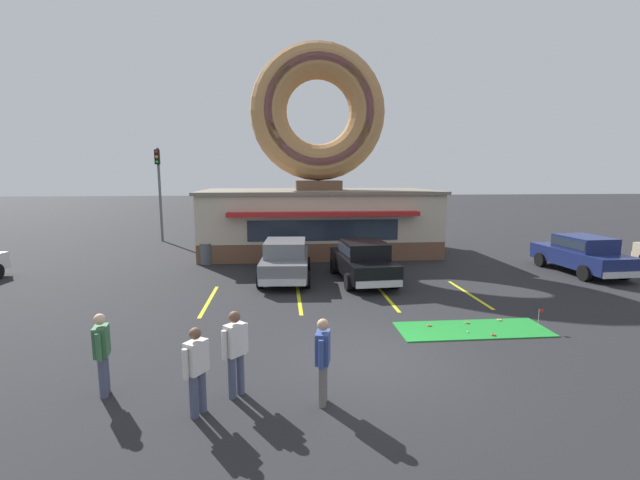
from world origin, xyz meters
TOP-DOWN VIEW (x-y plane):
  - ground_plane at (0.00, 0.00)m, footprint 160.00×160.00m
  - donut_shop_building at (-0.08, 13.94)m, footprint 12.30×6.75m
  - putting_mat at (3.04, 1.59)m, footprint 4.05×1.44m
  - mini_donut_near_left at (1.95, 1.91)m, footprint 0.13×0.13m
  - mini_donut_near_right at (4.11, 2.16)m, footprint 0.13×0.13m
  - mini_donut_mid_left at (3.09, 2.02)m, footprint 0.13×0.13m
  - mini_donut_mid_centre at (3.37, 1.08)m, footprint 0.13×0.13m
  - golf_ball at (2.80, 1.33)m, footprint 0.04×0.04m
  - putting_flag_pin at (4.86, 1.45)m, footprint 0.13×0.01m
  - car_navy at (10.66, 7.75)m, footprint 2.12×4.63m
  - car_black at (1.10, 7.21)m, footprint 2.23×4.67m
  - car_grey at (-1.93, 7.73)m, footprint 2.19×4.66m
  - pedestrian_blue_sweater_man at (-5.47, -1.11)m, footprint 0.31×0.59m
  - pedestrian_hooded_kid at (-1.36, -1.80)m, footprint 0.32×0.58m
  - pedestrian_leather_jacket_man at (-3.56, -1.96)m, footprint 0.41×0.51m
  - pedestrian_clipboard_woman at (-2.96, -1.37)m, footprint 0.45×0.45m
  - trash_bin at (-5.64, 11.10)m, footprint 0.57×0.57m
  - traffic_light_pole at (-9.62, 18.48)m, footprint 0.28×0.47m
  - parking_stripe_far_left at (-4.52, 5.00)m, footprint 0.12×3.60m
  - parking_stripe_left at (-1.52, 5.00)m, footprint 0.12×3.60m
  - parking_stripe_mid_left at (1.48, 5.00)m, footprint 0.12×3.60m
  - parking_stripe_centre at (4.48, 5.00)m, footprint 0.12×3.60m

SIDE VIEW (x-z plane):
  - ground_plane at x=0.00m, z-range 0.00..0.00m
  - parking_stripe_far_left at x=-4.52m, z-range 0.00..0.01m
  - parking_stripe_left at x=-1.52m, z-range 0.00..0.01m
  - parking_stripe_mid_left at x=1.48m, z-range 0.00..0.01m
  - parking_stripe_centre at x=4.48m, z-range 0.00..0.01m
  - putting_mat at x=3.04m, z-range 0.00..0.03m
  - mini_donut_near_left at x=1.95m, z-range 0.03..0.07m
  - mini_donut_near_right at x=4.11m, z-range 0.03..0.07m
  - mini_donut_mid_left at x=3.09m, z-range 0.03..0.07m
  - mini_donut_mid_centre at x=3.37m, z-range 0.03..0.07m
  - golf_ball at x=2.80m, z-range 0.03..0.07m
  - putting_flag_pin at x=4.86m, z-range 0.16..0.71m
  - trash_bin at x=-5.64m, z-range 0.01..0.99m
  - pedestrian_leather_jacket_man at x=-3.56m, z-range 0.08..1.66m
  - car_navy at x=10.66m, z-range 0.07..1.67m
  - car_black at x=1.10m, z-range 0.07..1.67m
  - car_grey at x=-1.93m, z-range 0.07..1.67m
  - pedestrian_blue_sweater_man at x=-5.47m, z-range 0.08..1.69m
  - pedestrian_hooded_kid at x=-1.36m, z-range 0.08..1.70m
  - pedestrian_clipboard_woman at x=-2.96m, z-range 0.09..1.76m
  - traffic_light_pole at x=-9.62m, z-range 0.81..6.61m
  - donut_shop_building at x=-0.08m, z-range -1.74..9.22m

